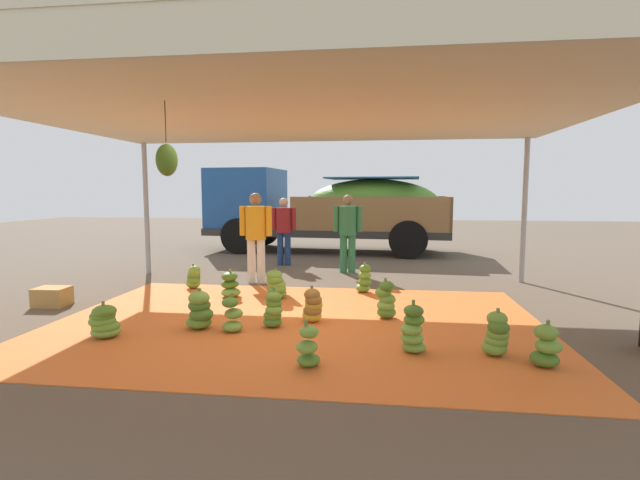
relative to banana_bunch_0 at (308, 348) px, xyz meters
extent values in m
plane|color=brown|center=(-0.39, 4.53, -0.20)|extent=(40.00, 40.00, 0.00)
cube|color=orange|center=(-0.39, 1.53, -0.20)|extent=(6.44, 4.52, 0.01)
cylinder|color=#9EA0A5|center=(-4.19, 4.83, 1.17)|extent=(0.10, 0.10, 2.75)
cylinder|color=#9EA0A5|center=(3.41, 4.83, 1.17)|extent=(0.10, 0.10, 2.75)
cube|color=beige|center=(-0.39, 1.53, 2.58)|extent=(8.00, 7.00, 0.06)
cube|color=beige|center=(-0.39, -1.94, 2.41)|extent=(8.00, 0.04, 0.28)
cylinder|color=#4C422D|center=(-1.70, 0.62, 2.32)|extent=(0.01, 0.01, 0.45)
ellipsoid|color=#477523|center=(-1.70, 0.62, 1.89)|extent=(0.24, 0.24, 0.36)
ellipsoid|color=#518428|center=(0.00, 0.02, -0.13)|extent=(0.26, 0.26, 0.12)
ellipsoid|color=#75A83D|center=(-0.01, -0.02, 0.02)|extent=(0.28, 0.28, 0.12)
ellipsoid|color=#75A83D|center=(0.01, 0.00, 0.16)|extent=(0.21, 0.21, 0.12)
cylinder|color=olive|center=(-0.02, 0.00, 0.22)|extent=(0.04, 0.04, 0.12)
ellipsoid|color=#75A83D|center=(-1.11, 1.03, -0.13)|extent=(0.35, 0.35, 0.13)
ellipsoid|color=#75A83D|center=(-1.11, 1.09, 0.02)|extent=(0.31, 0.31, 0.13)
ellipsoid|color=#518428|center=(-1.14, 1.05, 0.17)|extent=(0.24, 0.24, 0.13)
cylinder|color=olive|center=(-1.12, 1.06, 0.23)|extent=(0.04, 0.04, 0.12)
ellipsoid|color=#6B9E38|center=(1.07, 0.57, -0.13)|extent=(0.33, 0.33, 0.13)
ellipsoid|color=#75A83D|center=(1.05, 0.54, -0.03)|extent=(0.27, 0.27, 0.13)
ellipsoid|color=#75A83D|center=(1.04, 0.54, 0.07)|extent=(0.33, 0.33, 0.13)
ellipsoid|color=#518428|center=(1.07, 0.56, 0.17)|extent=(0.24, 0.24, 0.13)
ellipsoid|color=#477523|center=(1.06, 0.54, 0.27)|extent=(0.27, 0.27, 0.13)
cylinder|color=olive|center=(1.05, 0.54, 0.33)|extent=(0.04, 0.04, 0.12)
ellipsoid|color=#6B9E38|center=(1.92, 0.58, -0.11)|extent=(0.30, 0.30, 0.16)
ellipsoid|color=#6B9E38|center=(1.93, 0.59, -0.03)|extent=(0.35, 0.35, 0.16)
ellipsoid|color=#6B9E38|center=(1.94, 0.57, 0.04)|extent=(0.32, 0.32, 0.16)
ellipsoid|color=#477523|center=(1.94, 0.54, 0.12)|extent=(0.31, 0.31, 0.16)
ellipsoid|color=#6B9E38|center=(1.93, 0.59, 0.20)|extent=(0.26, 0.26, 0.16)
cylinder|color=olive|center=(1.93, 0.56, 0.26)|extent=(0.04, 0.04, 0.12)
ellipsoid|color=#60932D|center=(-1.57, 1.11, -0.11)|extent=(0.45, 0.45, 0.17)
ellipsoid|color=#477523|center=(-1.53, 1.08, 0.00)|extent=(0.42, 0.42, 0.17)
ellipsoid|color=#477523|center=(-1.57, 1.11, 0.10)|extent=(0.33, 0.33, 0.17)
ellipsoid|color=#75A83D|center=(-1.55, 1.07, 0.21)|extent=(0.30, 0.30, 0.17)
cylinder|color=olive|center=(-1.55, 1.08, 0.27)|extent=(0.04, 0.04, 0.12)
ellipsoid|color=#75A83D|center=(-2.63, 3.45, -0.11)|extent=(0.36, 0.36, 0.17)
ellipsoid|color=#60932D|center=(-2.61, 3.43, -0.04)|extent=(0.28, 0.28, 0.17)
ellipsoid|color=#477523|center=(-2.61, 3.44, 0.02)|extent=(0.28, 0.28, 0.17)
ellipsoid|color=#60932D|center=(-2.60, 3.44, 0.08)|extent=(0.30, 0.30, 0.17)
ellipsoid|color=#75A83D|center=(-2.58, 3.41, 0.14)|extent=(0.23, 0.23, 0.17)
cylinder|color=olive|center=(-2.61, 3.43, 0.20)|extent=(0.04, 0.04, 0.12)
ellipsoid|color=#60932D|center=(0.41, 3.52, -0.12)|extent=(0.29, 0.29, 0.15)
ellipsoid|color=#518428|center=(0.45, 3.51, -0.01)|extent=(0.31, 0.31, 0.15)
ellipsoid|color=#60932D|center=(0.44, 3.52, 0.10)|extent=(0.27, 0.27, 0.15)
ellipsoid|color=#518428|center=(0.45, 3.55, 0.21)|extent=(0.25, 0.25, 0.15)
cylinder|color=olive|center=(0.44, 3.53, 0.27)|extent=(0.04, 0.04, 0.12)
ellipsoid|color=#75A83D|center=(-1.74, 2.87, -0.12)|extent=(0.34, 0.34, 0.15)
ellipsoid|color=#477523|center=(-1.76, 2.91, 0.01)|extent=(0.38, 0.38, 0.15)
ellipsoid|color=#477523|center=(-1.76, 2.87, 0.15)|extent=(0.33, 0.33, 0.15)
cylinder|color=olive|center=(-1.75, 2.89, 0.21)|extent=(0.04, 0.04, 0.12)
ellipsoid|color=#477523|center=(2.33, 0.32, -0.12)|extent=(0.32, 0.32, 0.15)
ellipsoid|color=#75A83D|center=(2.36, 0.30, 0.02)|extent=(0.33, 0.33, 0.15)
ellipsoid|color=#6B9E38|center=(2.33, 0.30, 0.16)|extent=(0.31, 0.31, 0.15)
cylinder|color=olive|center=(2.35, 0.31, 0.22)|extent=(0.04, 0.04, 0.12)
ellipsoid|color=#518428|center=(-0.66, 1.30, -0.12)|extent=(0.35, 0.35, 0.14)
ellipsoid|color=#60932D|center=(-0.67, 1.31, -0.04)|extent=(0.33, 0.33, 0.14)
ellipsoid|color=#75A83D|center=(-0.63, 1.26, 0.04)|extent=(0.31, 0.31, 0.14)
ellipsoid|color=#60932D|center=(-0.64, 1.28, 0.12)|extent=(0.30, 0.30, 0.14)
ellipsoid|color=#60932D|center=(-0.64, 1.26, 0.20)|extent=(0.28, 0.28, 0.14)
cylinder|color=olive|center=(-0.64, 1.28, 0.26)|extent=(0.04, 0.04, 0.12)
ellipsoid|color=gold|center=(-0.20, 1.60, -0.11)|extent=(0.37, 0.37, 0.17)
ellipsoid|color=#996628|center=(-0.19, 1.58, -0.04)|extent=(0.36, 0.36, 0.17)
ellipsoid|color=gold|center=(-0.17, 1.59, 0.03)|extent=(0.34, 0.34, 0.17)
ellipsoid|color=#996628|center=(-0.17, 1.57, 0.11)|extent=(0.30, 0.30, 0.17)
ellipsoid|color=#996628|center=(-0.19, 1.58, 0.18)|extent=(0.25, 0.25, 0.17)
cylinder|color=olive|center=(-0.20, 1.59, 0.24)|extent=(0.04, 0.04, 0.12)
ellipsoid|color=#60932D|center=(-0.96, 2.86, -0.11)|extent=(0.46, 0.46, 0.16)
ellipsoid|color=#60932D|center=(-0.95, 2.83, -0.03)|extent=(0.41, 0.41, 0.16)
ellipsoid|color=#75A83D|center=(-0.96, 2.87, 0.04)|extent=(0.37, 0.37, 0.16)
ellipsoid|color=#60932D|center=(-0.98, 2.83, 0.12)|extent=(0.37, 0.37, 0.16)
ellipsoid|color=#6B9E38|center=(-1.00, 2.85, 0.19)|extent=(0.29, 0.29, 0.16)
cylinder|color=olive|center=(-0.98, 2.86, 0.25)|extent=(0.04, 0.04, 0.12)
ellipsoid|color=#518428|center=(0.80, 1.90, -0.11)|extent=(0.36, 0.36, 0.16)
ellipsoid|color=#75A83D|center=(0.79, 1.91, -0.02)|extent=(0.30, 0.30, 0.16)
ellipsoid|color=#6B9E38|center=(0.80, 1.93, 0.06)|extent=(0.31, 0.31, 0.16)
ellipsoid|color=#60932D|center=(0.75, 1.93, 0.15)|extent=(0.32, 0.32, 0.16)
ellipsoid|color=#477523|center=(0.79, 1.93, 0.24)|extent=(0.26, 0.26, 0.16)
cylinder|color=olive|center=(0.78, 1.92, 0.30)|extent=(0.04, 0.04, 0.12)
ellipsoid|color=#6B9E38|center=(-2.54, 0.62, -0.12)|extent=(0.45, 0.45, 0.15)
ellipsoid|color=#60932D|center=(-2.54, 0.61, -0.06)|extent=(0.41, 0.41, 0.15)
ellipsoid|color=#60932D|center=(-2.58, 0.62, 0.00)|extent=(0.41, 0.41, 0.15)
ellipsoid|color=#518428|center=(-2.59, 0.64, 0.06)|extent=(0.38, 0.38, 0.15)
ellipsoid|color=#518428|center=(-2.55, 0.62, 0.12)|extent=(0.34, 0.34, 0.15)
cylinder|color=olive|center=(-2.56, 0.62, 0.18)|extent=(0.04, 0.04, 0.12)
cube|color=#2D2D2D|center=(-0.81, 8.98, 0.40)|extent=(6.99, 2.79, 0.20)
cube|color=#1E4C93|center=(-3.27, 9.16, 1.35)|extent=(2.07, 2.24, 1.70)
cube|color=#232D38|center=(-4.23, 9.23, 1.69)|extent=(0.16, 1.83, 0.75)
cube|color=olive|center=(0.40, 7.78, 0.95)|extent=(4.23, 0.40, 0.90)
cube|color=olive|center=(0.57, 9.98, 0.95)|extent=(4.23, 0.40, 0.90)
cube|color=olive|center=(2.56, 8.72, 0.95)|extent=(0.25, 2.29, 0.90)
ellipsoid|color=#518428|center=(0.48, 8.88, 1.19)|extent=(3.86, 2.20, 1.39)
cube|color=#19569E|center=(0.48, 8.88, 1.91)|extent=(2.67, 1.92, 0.04)
cylinder|color=black|center=(-3.21, 8.11, 0.30)|extent=(1.02, 0.35, 1.00)
cylinder|color=black|center=(-3.05, 10.19, 0.30)|extent=(1.02, 0.35, 1.00)
cylinder|color=black|center=(1.43, 7.76, 0.30)|extent=(1.02, 0.35, 1.00)
cylinder|color=black|center=(1.58, 9.84, 0.30)|extent=(1.02, 0.35, 1.00)
cylinder|color=navy|center=(-1.64, 6.28, 0.19)|extent=(0.15, 0.15, 0.78)
cylinder|color=navy|center=(-1.46, 6.28, 0.19)|extent=(0.15, 0.15, 0.78)
cylinder|color=maroon|center=(-1.55, 6.28, 0.87)|extent=(0.36, 0.36, 0.58)
cylinder|color=maroon|center=(-1.78, 6.28, 0.90)|extent=(0.11, 0.11, 0.52)
cylinder|color=maroon|center=(-1.31, 6.28, 0.90)|extent=(0.11, 0.11, 0.52)
sphere|color=tan|center=(-1.55, 6.28, 1.28)|extent=(0.21, 0.21, 0.21)
cylinder|color=silver|center=(-1.74, 4.14, 0.22)|extent=(0.16, 0.16, 0.84)
cylinder|color=silver|center=(-1.55, 4.14, 0.22)|extent=(0.16, 0.16, 0.84)
cylinder|color=orange|center=(-1.64, 4.14, 0.95)|extent=(0.38, 0.38, 0.63)
cylinder|color=orange|center=(-1.90, 4.14, 0.98)|extent=(0.12, 0.12, 0.56)
cylinder|color=orange|center=(-1.39, 4.14, 0.98)|extent=(0.12, 0.12, 0.56)
sphere|color=#936B4C|center=(-1.64, 4.14, 1.40)|extent=(0.23, 0.23, 0.23)
cylinder|color=#337A4C|center=(-0.08, 5.49, 0.21)|extent=(0.15, 0.15, 0.82)
cylinder|color=#337A4C|center=(0.10, 5.49, 0.21)|extent=(0.15, 0.15, 0.82)
cylinder|color=#337A4C|center=(0.01, 5.49, 0.92)|extent=(0.37, 0.37, 0.61)
cylinder|color=#337A4C|center=(-0.24, 5.49, 0.95)|extent=(0.12, 0.12, 0.54)
cylinder|color=#337A4C|center=(0.26, 5.49, 0.95)|extent=(0.12, 0.12, 0.54)
sphere|color=#936B4C|center=(0.01, 5.49, 1.36)|extent=(0.22, 0.22, 0.22)
cube|color=#B78947|center=(-4.26, 1.97, -0.06)|extent=(0.49, 0.40, 0.29)
camera|label=1|loc=(0.69, -4.41, 1.54)|focal=26.09mm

